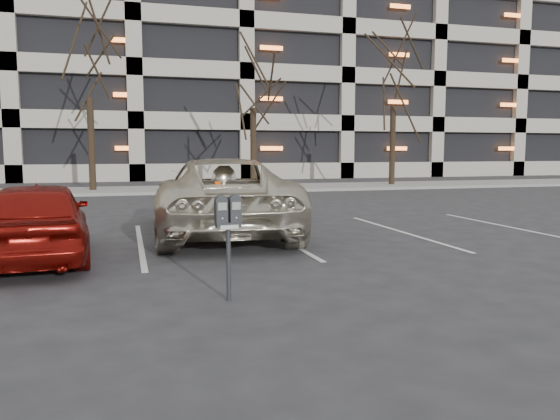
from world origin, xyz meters
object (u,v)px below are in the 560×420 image
Objects in this scene: tree_d at (394,56)px; suv_silver at (222,196)px; tree_c at (253,57)px; car_red at (37,220)px; parking_meter at (228,222)px; tree_b at (87,38)px.

tree_d is 1.44× the size of suv_silver.
tree_c is 17.26m from car_red.
tree_c is 14.32m from suv_silver.
car_red is (-2.57, 3.23, -0.29)m from parking_meter.
tree_b is 7.07× the size of parking_meter.
suv_silver is 3.93m from car_red.
tree_b is at bearing 180.00° from tree_c.
suv_silver is (-3.66, -12.86, -5.13)m from tree_c.
car_red is (-3.38, -2.00, -0.15)m from suv_silver.
parking_meter is at bearing 123.52° from car_red.
tree_d is at bearing -138.34° from car_red.
tree_c is 2.09× the size of car_red.
tree_b is 15.92m from car_red.
parking_meter is (-4.48, -18.09, -4.98)m from tree_c.
tree_c is at bearing 0.00° from tree_b.
parking_meter is at bearing -82.05° from tree_b.
tree_c reaches higher than suv_silver.
suv_silver reaches higher than parking_meter.
tree_d is (14.00, 0.00, -0.07)m from tree_b.
parking_meter is (2.52, -18.09, -5.43)m from tree_b.
suv_silver is (3.34, -12.86, -5.58)m from tree_b.
suv_silver is 1.54× the size of car_red.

